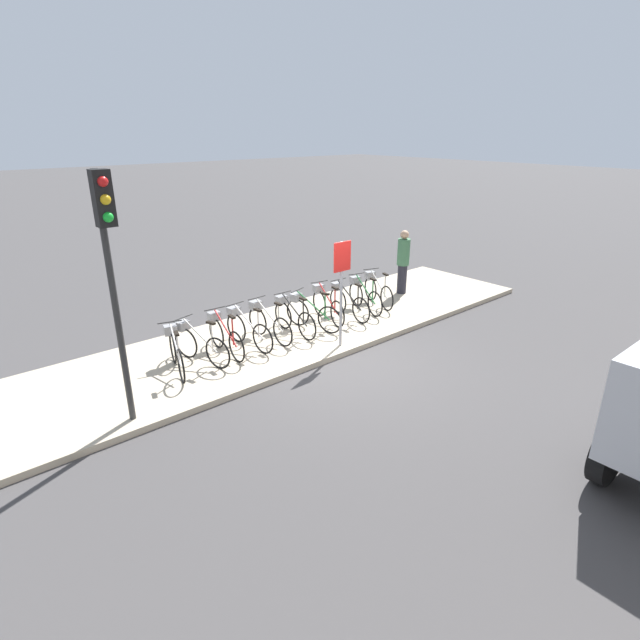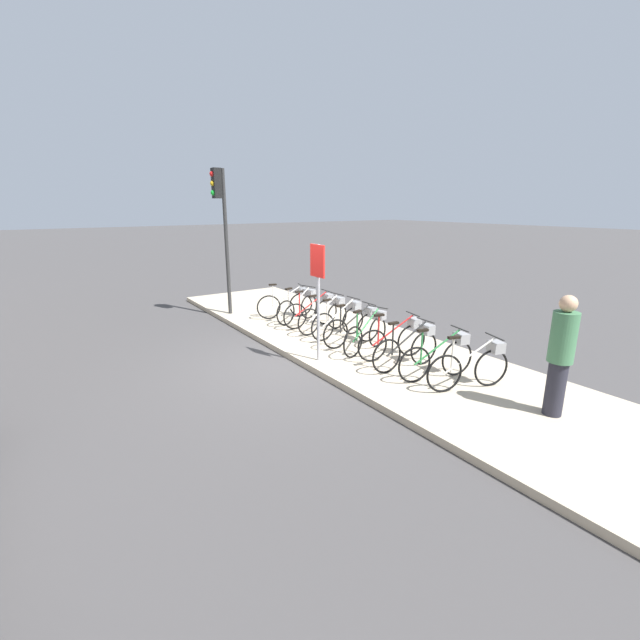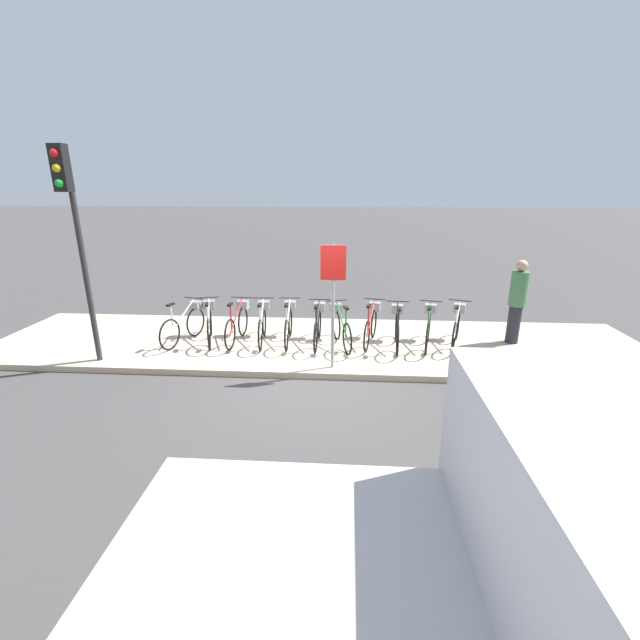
% 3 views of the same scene
% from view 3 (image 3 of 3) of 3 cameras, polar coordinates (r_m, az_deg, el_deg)
% --- Properties ---
extents(ground_plane, '(120.00, 120.00, 0.00)m').
position_cam_3_polar(ground_plane, '(7.75, -1.32, -7.91)').
color(ground_plane, '#423F3F').
extents(sidewalk, '(13.79, 3.27, 0.12)m').
position_cam_3_polar(sidewalk, '(9.22, -0.44, -3.19)').
color(sidewalk, '#B7A88E').
rests_on(sidewalk, ground_plane).
extents(parked_bicycle_0, '(0.57, 1.48, 0.94)m').
position_cam_3_polar(parked_bicycle_0, '(9.53, -17.48, -0.28)').
color(parked_bicycle_0, black).
rests_on(parked_bicycle_0, sidewalk).
extents(parked_bicycle_1, '(0.57, 1.48, 0.94)m').
position_cam_3_polar(parked_bicycle_1, '(9.42, -14.53, -0.23)').
color(parked_bicycle_1, black).
rests_on(parked_bicycle_1, sidewalk).
extents(parked_bicycle_2, '(0.46, 1.53, 0.94)m').
position_cam_3_polar(parked_bicycle_2, '(9.28, -10.89, -0.24)').
color(parked_bicycle_2, black).
rests_on(parked_bicycle_2, sidewalk).
extents(parked_bicycle_3, '(0.46, 1.52, 0.94)m').
position_cam_3_polar(parked_bicycle_3, '(9.16, -7.68, -0.32)').
color(parked_bicycle_3, black).
rests_on(parked_bicycle_3, sidewalk).
extents(parked_bicycle_4, '(0.46, 1.53, 0.94)m').
position_cam_3_polar(parked_bicycle_4, '(9.09, -4.19, -0.33)').
color(parked_bicycle_4, black).
rests_on(parked_bicycle_4, sidewalk).
extents(parked_bicycle_5, '(0.46, 1.53, 0.94)m').
position_cam_3_polar(parked_bicycle_5, '(8.96, -0.28, -0.57)').
color(parked_bicycle_5, black).
rests_on(parked_bicycle_5, sidewalk).
extents(parked_bicycle_6, '(0.57, 1.48, 0.94)m').
position_cam_3_polar(parked_bicycle_6, '(8.88, 2.74, -0.74)').
color(parked_bicycle_6, black).
rests_on(parked_bicycle_6, sidewalk).
extents(parked_bicycle_7, '(0.50, 1.50, 0.94)m').
position_cam_3_polar(parked_bicycle_7, '(9.06, 6.86, -0.48)').
color(parked_bicycle_7, black).
rests_on(parked_bicycle_7, sidewalk).
extents(parked_bicycle_8, '(0.46, 1.52, 0.94)m').
position_cam_3_polar(parked_bicycle_8, '(8.95, 10.24, -0.88)').
color(parked_bicycle_8, black).
rests_on(parked_bicycle_8, sidewalk).
extents(parked_bicycle_9, '(0.51, 1.50, 0.94)m').
position_cam_3_polar(parked_bicycle_9, '(9.13, 14.28, -0.78)').
color(parked_bicycle_9, black).
rests_on(parked_bicycle_9, sidewalk).
extents(parked_bicycle_10, '(0.61, 1.46, 0.94)m').
position_cam_3_polar(parked_bicycle_10, '(9.34, 17.76, -0.66)').
color(parked_bicycle_10, black).
rests_on(parked_bicycle_10, sidewalk).
extents(pedestrian, '(0.34, 0.34, 1.77)m').
position_cam_3_polar(pedestrian, '(9.76, 24.79, 2.45)').
color(pedestrian, '#23232D').
rests_on(pedestrian, sidewalk).
extents(traffic_light, '(0.24, 0.40, 3.85)m').
position_cam_3_polar(traffic_light, '(8.63, -30.23, 12.22)').
color(traffic_light, '#2D2D2D').
rests_on(traffic_light, sidewalk).
extents(sign_post, '(0.44, 0.07, 2.25)m').
position_cam_3_polar(sign_post, '(7.45, 1.76, 4.50)').
color(sign_post, '#99999E').
rests_on(sign_post, sidewalk).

